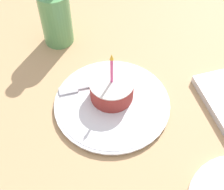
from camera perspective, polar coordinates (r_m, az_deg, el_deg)
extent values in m
cube|color=tan|center=(0.75, -1.55, -4.11)|extent=(2.40, 2.40, 0.04)
cylinder|color=silver|center=(0.74, 0.00, -1.57)|extent=(0.26, 0.26, 0.01)
cylinder|color=silver|center=(0.74, 0.00, -1.45)|extent=(0.27, 0.27, 0.01)
cylinder|color=#99332D|center=(0.72, -0.05, 1.02)|extent=(0.10, 0.10, 0.05)
cylinder|color=silver|center=(0.70, -0.06, 2.38)|extent=(0.10, 0.10, 0.00)
cylinder|color=#E04C8C|center=(0.68, -0.06, 4.45)|extent=(0.01, 0.01, 0.07)
cone|color=yellow|center=(0.65, -0.06, 6.99)|extent=(0.01, 0.01, 0.01)
cube|color=#B2B2B7|center=(0.77, -1.68, 2.23)|extent=(0.01, 0.13, 0.00)
cube|color=#B2B2B7|center=(0.76, -8.00, 0.90)|extent=(0.02, 0.05, 0.00)
cylinder|color=#599959|center=(0.86, -10.20, 13.64)|extent=(0.08, 0.08, 0.15)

